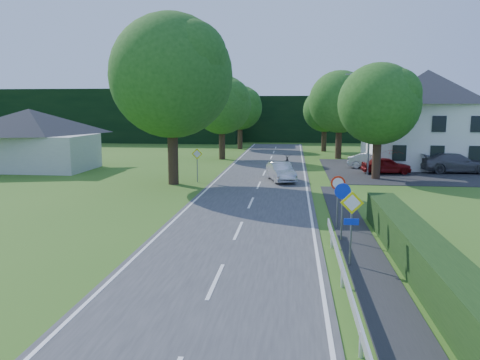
# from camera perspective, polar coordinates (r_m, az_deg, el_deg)

# --- Properties ---
(road) EXTENTS (7.00, 80.00, 0.04)m
(road) POSITION_cam_1_polar(r_m,az_deg,el_deg) (28.24, 1.70, -2.00)
(road) COLOR #38383B
(road) RESTS_ON ground
(footpath) EXTENTS (1.50, 44.00, 0.04)m
(footpath) POSITION_cam_1_polar(r_m,az_deg,el_deg) (11.33, 20.37, -19.84)
(footpath) COLOR #232326
(footpath) RESTS_ON ground
(parking_pad) EXTENTS (14.00, 16.00, 0.04)m
(parking_pad) POSITION_cam_1_polar(r_m,az_deg,el_deg) (42.11, 19.77, 1.09)
(parking_pad) COLOR #232326
(parking_pad) RESTS_ON ground
(line_edge_left) EXTENTS (0.12, 80.00, 0.01)m
(line_edge_left) POSITION_cam_1_polar(r_m,az_deg,el_deg) (28.69, -4.78, -1.81)
(line_edge_left) COLOR white
(line_edge_left) RESTS_ON road
(line_edge_right) EXTENTS (0.12, 80.00, 0.01)m
(line_edge_right) POSITION_cam_1_polar(r_m,az_deg,el_deg) (28.16, 8.31, -2.07)
(line_edge_right) COLOR white
(line_edge_right) RESTS_ON road
(line_centre) EXTENTS (0.12, 80.00, 0.01)m
(line_centre) POSITION_cam_1_polar(r_m,az_deg,el_deg) (28.24, 1.70, -1.95)
(line_centre) COLOR white
(line_centre) RESTS_ON road
(tree_main) EXTENTS (9.40, 9.40, 11.64)m
(tree_main) POSITION_cam_1_polar(r_m,az_deg,el_deg) (32.71, -8.32, 9.62)
(tree_main) COLOR #1F4F17
(tree_main) RESTS_ON ground
(tree_left_far) EXTENTS (7.00, 7.00, 8.58)m
(tree_left_far) POSITION_cam_1_polar(r_m,az_deg,el_deg) (48.21, -2.22, 7.63)
(tree_left_far) COLOR #1F4F17
(tree_left_far) RESTS_ON ground
(tree_right_far) EXTENTS (7.40, 7.40, 9.09)m
(tree_right_far) POSITION_cam_1_polar(r_m,az_deg,el_deg) (49.86, 12.03, 7.78)
(tree_right_far) COLOR #1F4F17
(tree_right_far) RESTS_ON ground
(tree_left_back) EXTENTS (6.60, 6.60, 8.07)m
(tree_left_back) POSITION_cam_1_polar(r_m,az_deg,el_deg) (60.04, 0.01, 7.64)
(tree_left_back) COLOR #1F4F17
(tree_left_back) RESTS_ON ground
(tree_right_back) EXTENTS (6.20, 6.20, 7.56)m
(tree_right_back) POSITION_cam_1_polar(r_m,az_deg,el_deg) (57.77, 10.27, 7.20)
(tree_right_back) COLOR #1F4F17
(tree_right_back) RESTS_ON ground
(tree_right_mid) EXTENTS (7.00, 7.00, 8.58)m
(tree_right_mid) POSITION_cam_1_polar(r_m,az_deg,el_deg) (36.18, 16.49, 6.85)
(tree_right_mid) COLOR #1F4F17
(tree_right_mid) RESTS_ON ground
(treeline_left) EXTENTS (44.00, 6.00, 8.00)m
(treeline_left) POSITION_cam_1_polar(r_m,az_deg,el_deg) (75.96, -17.14, 7.49)
(treeline_left) COLOR black
(treeline_left) RESTS_ON ground
(treeline_right) EXTENTS (30.00, 5.00, 7.00)m
(treeline_right) POSITION_cam_1_polar(r_m,az_deg,el_deg) (73.88, 11.03, 7.30)
(treeline_right) COLOR black
(treeline_right) RESTS_ON ground
(bungalow_left) EXTENTS (11.00, 6.50, 5.20)m
(bungalow_left) POSITION_cam_1_polar(r_m,az_deg,el_deg) (43.84, -24.17, 4.66)
(bungalow_left) COLOR #AFB0AB
(bungalow_left) RESTS_ON ground
(house_white) EXTENTS (10.60, 8.40, 8.60)m
(house_white) POSITION_cam_1_polar(r_m,az_deg,el_deg) (45.18, 21.69, 7.07)
(house_white) COLOR white
(house_white) RESTS_ON ground
(streetlight) EXTENTS (2.03, 0.18, 8.00)m
(streetlight) POSITION_cam_1_polar(r_m,az_deg,el_deg) (38.08, 15.33, 7.24)
(streetlight) COLOR slate
(streetlight) RESTS_ON ground
(sign_priority_right) EXTENTS (0.78, 0.09, 2.59)m
(sign_priority_right) POSITION_cam_1_polar(r_m,az_deg,el_deg) (16.14, 13.45, -4.11)
(sign_priority_right) COLOR slate
(sign_priority_right) RESTS_ON ground
(sign_roundabout) EXTENTS (0.64, 0.08, 2.37)m
(sign_roundabout) POSITION_cam_1_polar(r_m,az_deg,el_deg) (19.08, 12.37, -2.45)
(sign_roundabout) COLOR slate
(sign_roundabout) RESTS_ON ground
(sign_speed_limit) EXTENTS (0.64, 0.11, 2.37)m
(sign_speed_limit) POSITION_cam_1_polar(r_m,az_deg,el_deg) (21.01, 11.84, -1.13)
(sign_speed_limit) COLOR slate
(sign_speed_limit) RESTS_ON ground
(sign_priority_left) EXTENTS (0.78, 0.09, 2.44)m
(sign_priority_left) POSITION_cam_1_polar(r_m,az_deg,el_deg) (33.52, -5.25, 2.63)
(sign_priority_left) COLOR slate
(sign_priority_left) RESTS_ON ground
(moving_car) EXTENTS (2.43, 4.32, 1.35)m
(moving_car) POSITION_cam_1_polar(r_m,az_deg,el_deg) (33.94, 5.00, 1.00)
(moving_car) COLOR silver
(moving_car) RESTS_ON road
(motorcycle) EXTENTS (0.87, 2.16, 1.11)m
(motorcycle) POSITION_cam_1_polar(r_m,az_deg,el_deg) (42.56, 5.80, 2.43)
(motorcycle) COLOR black
(motorcycle) RESTS_ON road
(parked_car_red) EXTENTS (4.03, 2.01, 1.32)m
(parked_car_red) POSITION_cam_1_polar(r_m,az_deg,el_deg) (39.46, 17.39, 1.71)
(parked_car_red) COLOR maroon
(parked_car_red) RESTS_ON parking_pad
(parked_car_silver_a) EXTENTS (4.34, 2.70, 1.35)m
(parked_car_silver_a) POSITION_cam_1_polar(r_m,az_deg,el_deg) (42.18, 15.84, 2.24)
(parked_car_silver_a) COLOR silver
(parked_car_silver_a) RESTS_ON parking_pad
(parked_car_grey) EXTENTS (5.61, 2.50, 1.60)m
(parked_car_grey) POSITION_cam_1_polar(r_m,az_deg,el_deg) (42.00, 24.75, 1.90)
(parked_car_grey) COLOR #55545A
(parked_car_grey) RESTS_ON parking_pad
(parasol) EXTENTS (2.78, 2.80, 1.91)m
(parasol) POSITION_cam_1_polar(r_m,az_deg,el_deg) (40.66, 17.88, 2.31)
(parasol) COLOR red
(parasol) RESTS_ON parking_pad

